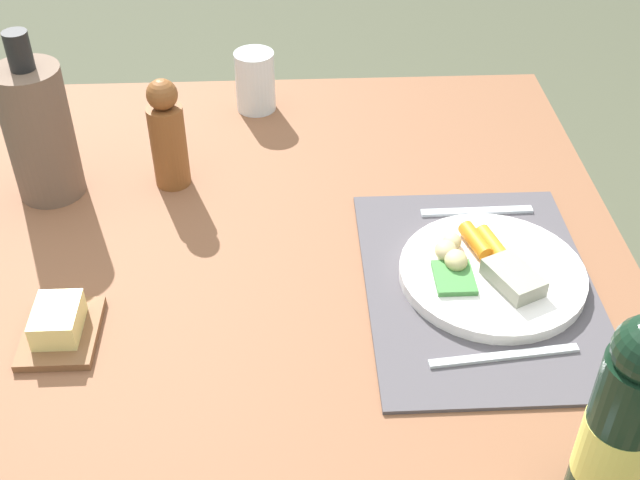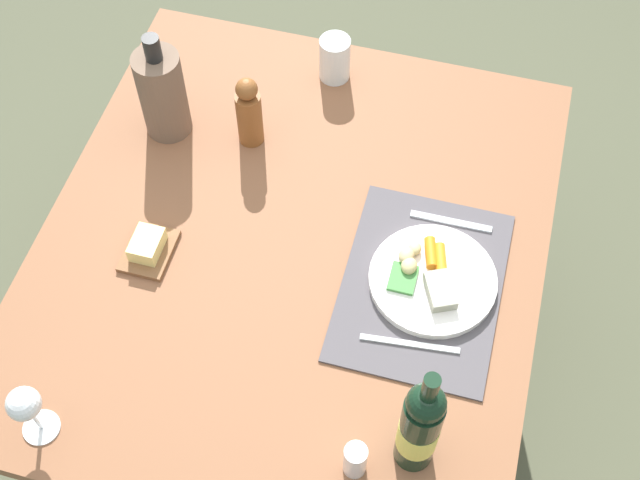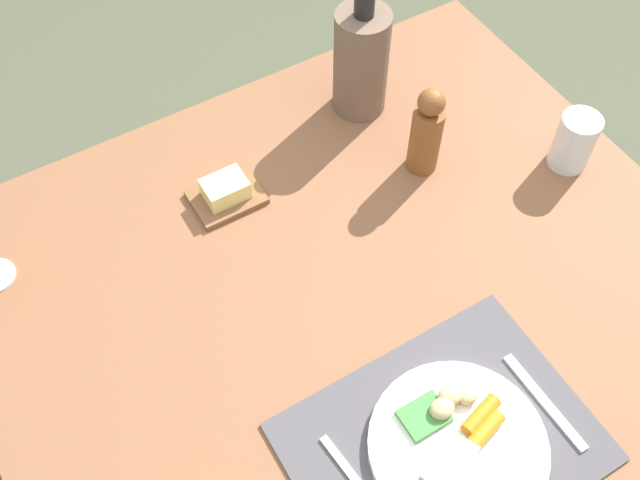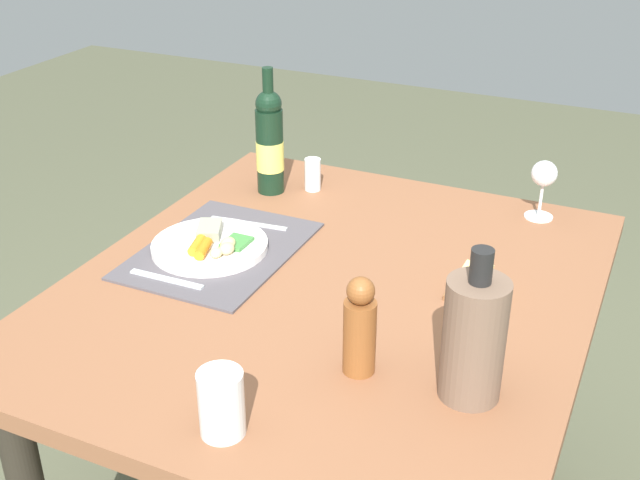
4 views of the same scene
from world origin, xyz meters
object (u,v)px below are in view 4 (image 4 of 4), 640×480
object	(u,v)px
pepper_mill	(360,328)
wine_glass	(544,177)
dining_table	(330,324)
cooler_bottle	(474,338)
wine_bottle	(270,142)
fork	(249,223)
knife	(167,279)
salt_shaker	(313,174)
butter_dish	(474,283)
water_tumbler	(222,407)
dinner_plate	(211,245)

from	to	relation	value
pepper_mill	wine_glass	size ratio (longest dim) A/B	1.27
dining_table	cooler_bottle	world-z (taller)	cooler_bottle
cooler_bottle	wine_bottle	xyz separation A→B (m)	(-0.63, -0.72, 0.02)
cooler_bottle	wine_glass	world-z (taller)	cooler_bottle
dining_table	wine_glass	size ratio (longest dim) A/B	8.17
fork	wine_bottle	world-z (taller)	wine_bottle
dining_table	wine_bottle	xyz separation A→B (m)	(-0.39, -0.35, 0.24)
dining_table	knife	xyz separation A→B (m)	(0.14, -0.33, 0.11)
knife	wine_bottle	xyz separation A→B (m)	(-0.53, -0.02, 0.13)
knife	salt_shaker	world-z (taller)	salt_shaker
cooler_bottle	fork	bearing A→B (deg)	-121.84
dining_table	butter_dish	world-z (taller)	butter_dish
fork	water_tumbler	world-z (taller)	water_tumbler
cooler_bottle	dinner_plate	bearing A→B (deg)	-110.91
fork	pepper_mill	xyz separation A→B (m)	(0.43, 0.47, 0.08)
dinner_plate	knife	world-z (taller)	dinner_plate
pepper_mill	water_tumbler	bearing A→B (deg)	-29.13
dinner_plate	salt_shaker	size ratio (longest dim) A/B	3.05
wine_bottle	pepper_mill	bearing A→B (deg)	38.82
dinner_plate	cooler_bottle	distance (m)	0.74
fork	knife	size ratio (longest dim) A/B	1.12
knife	salt_shaker	distance (m)	0.59
wine_glass	cooler_bottle	bearing A→B (deg)	2.17
fork	butter_dish	world-z (taller)	butter_dish
fork	knife	world-z (taller)	same
salt_shaker	cooler_bottle	size ratio (longest dim) A/B	0.31
knife	dining_table	bearing A→B (deg)	112.69
dinner_plate	cooler_bottle	bearing A→B (deg)	69.09
knife	water_tumbler	size ratio (longest dim) A/B	1.55
wine_bottle	water_tumbler	world-z (taller)	wine_bottle
dinner_plate	wine_bottle	distance (m)	0.39
dining_table	salt_shaker	bearing A→B (deg)	-150.60
cooler_bottle	wine_glass	size ratio (longest dim) A/B	1.88
wine_bottle	water_tumbler	bearing A→B (deg)	23.23
salt_shaker	dinner_plate	bearing A→B (deg)	-8.05
knife	wine_glass	bearing A→B (deg)	134.17
water_tumbler	dining_table	bearing A→B (deg)	-176.06
salt_shaker	butter_dish	bearing A→B (deg)	57.58
knife	cooler_bottle	xyz separation A→B (m)	(0.10, 0.70, 0.11)
water_tumbler	fork	bearing A→B (deg)	-153.89
dinner_plate	butter_dish	xyz separation A→B (m)	(-0.08, 0.60, 0.00)
dinner_plate	pepper_mill	bearing A→B (deg)	60.16
dinner_plate	pepper_mill	size ratio (longest dim) A/B	1.39
dining_table	cooler_bottle	xyz separation A→B (m)	(0.24, 0.37, 0.22)
fork	butter_dish	bearing A→B (deg)	77.22
salt_shaker	wine_bottle	xyz separation A→B (m)	(0.06, -0.10, 0.10)
knife	pepper_mill	distance (m)	0.52
dining_table	fork	bearing A→B (deg)	-120.20
dinner_plate	pepper_mill	distance (m)	0.56
dinner_plate	wine_bottle	size ratio (longest dim) A/B	0.79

